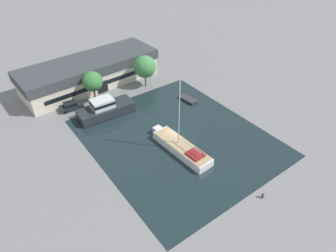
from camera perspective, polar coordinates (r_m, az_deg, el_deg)
ground_plane at (r=50.71m, az=1.59°, el=-2.20°), size 440.00×440.00×0.00m
water_canal at (r=50.71m, az=1.59°, el=-2.19°), size 27.02×31.60×0.01m
warehouse_building at (r=67.13m, az=-14.60°, el=9.92°), size 29.85×11.60×5.61m
quay_tree_near_building at (r=63.53m, az=-4.44°, el=11.20°), size 4.69×4.69×6.93m
quay_tree_by_water at (r=59.75m, az=-14.19°, el=8.22°), size 3.89×3.89×6.37m
parked_car at (r=60.10m, az=-17.97°, el=3.66°), size 4.58×2.41×1.59m
sailboat_moored at (r=47.63m, az=2.51°, el=-4.08°), size 3.70×12.35×14.08m
motor_cruiser at (r=56.66m, az=-11.86°, el=3.20°), size 10.65×4.48×3.48m
small_dinghy at (r=60.38m, az=3.77°, el=5.11°), size 2.11×4.07×0.51m
mooring_bollard at (r=43.01m, az=17.62°, el=-12.48°), size 0.37×0.37×0.87m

